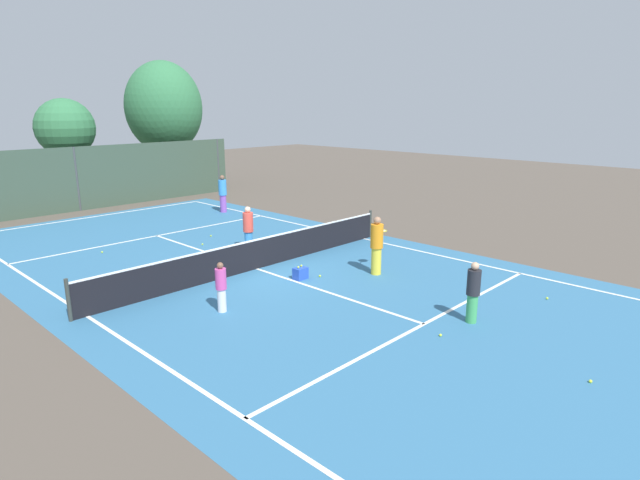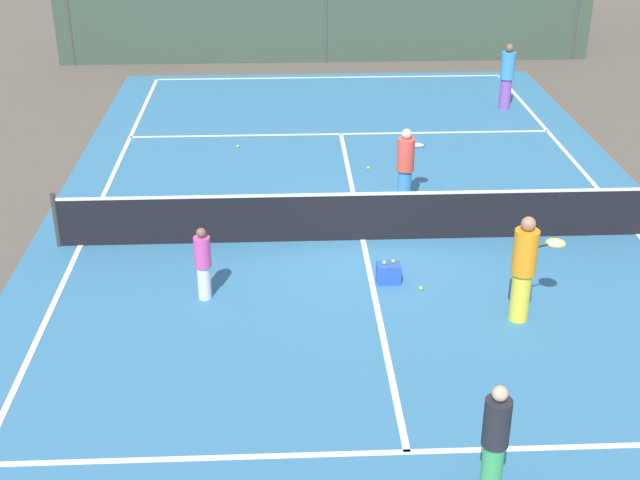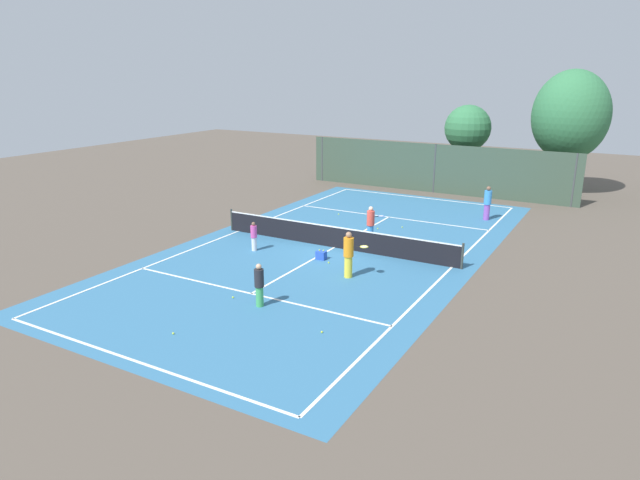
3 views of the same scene
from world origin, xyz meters
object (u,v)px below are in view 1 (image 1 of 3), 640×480
at_px(player_0, 248,229).
at_px(tennis_ball_4, 202,244).
at_px(tennis_ball_3, 440,335).
at_px(tennis_ball_5, 547,298).
at_px(tennis_ball_2, 211,236).
at_px(player_3, 473,292).
at_px(ball_crate, 300,273).
at_px(player_2, 223,193).
at_px(tennis_ball_1, 320,276).
at_px(player_4, 221,287).
at_px(tennis_ball_7, 102,252).
at_px(tennis_ball_6, 107,293).
at_px(player_1, 377,245).
at_px(tennis_ball_0, 591,381).

distance_m(player_0, tennis_ball_4, 2.36).
xyz_separation_m(tennis_ball_3, tennis_ball_5, (4.11, -0.85, 0.00)).
bearing_deg(tennis_ball_2, player_3, -92.63).
distance_m(ball_crate, tennis_ball_3, 5.34).
bearing_deg(player_2, player_3, -104.05).
distance_m(tennis_ball_3, tennis_ball_4, 10.91).
distance_m(tennis_ball_1, tennis_ball_3, 5.12).
relative_size(player_3, player_4, 1.16).
bearing_deg(player_3, player_4, 127.74).
relative_size(player_3, tennis_ball_7, 23.35).
xyz_separation_m(tennis_ball_1, tennis_ball_6, (-5.25, 3.31, 0.00)).
xyz_separation_m(player_1, player_4, (-5.22, 0.94, -0.27)).
height_order(ball_crate, tennis_ball_3, ball_crate).
bearing_deg(player_3, tennis_ball_3, 175.50).
bearing_deg(tennis_ball_0, player_1, 71.10).
xyz_separation_m(tennis_ball_5, tennis_ball_6, (-8.21, 9.15, 0.00)).
xyz_separation_m(player_2, tennis_ball_4, (-4.36, -4.66, -0.91)).
distance_m(player_2, tennis_ball_2, 5.15).
height_order(tennis_ball_0, tennis_ball_5, same).
bearing_deg(player_3, tennis_ball_2, 87.37).
relative_size(tennis_ball_3, tennis_ball_6, 1.00).
distance_m(ball_crate, tennis_ball_0, 8.50).
height_order(player_3, tennis_ball_6, player_3).
relative_size(player_1, tennis_ball_4, 28.03).
bearing_deg(tennis_ball_0, tennis_ball_1, 83.19).
distance_m(tennis_ball_6, tennis_ball_7, 4.59).
distance_m(ball_crate, tennis_ball_7, 7.84).
distance_m(player_0, ball_crate, 3.59).
relative_size(player_1, tennis_ball_3, 28.03).
height_order(player_0, tennis_ball_0, player_0).
xyz_separation_m(tennis_ball_0, tennis_ball_7, (-2.53, 15.74, 0.00)).
bearing_deg(tennis_ball_1, tennis_ball_5, -63.18).
bearing_deg(player_0, tennis_ball_5, -73.99).
height_order(player_0, player_2, player_2).
relative_size(tennis_ball_4, tennis_ball_7, 1.00).
bearing_deg(tennis_ball_5, tennis_ball_4, 105.78).
xyz_separation_m(player_1, tennis_ball_4, (-1.82, 6.95, -0.92)).
bearing_deg(tennis_ball_5, player_4, 139.58).
height_order(player_3, tennis_ball_5, player_3).
distance_m(player_0, player_1, 4.98).
bearing_deg(tennis_ball_2, tennis_ball_0, -96.13).
height_order(player_0, tennis_ball_5, player_0).
distance_m(player_2, ball_crate, 11.23).
bearing_deg(tennis_ball_2, tennis_ball_4, -138.34).
bearing_deg(player_0, player_3, -90.75).
bearing_deg(tennis_ball_2, tennis_ball_1, -95.30).
bearing_deg(tennis_ball_0, tennis_ball_6, 110.42).
bearing_deg(player_1, player_4, 169.79).
distance_m(player_0, player_2, 7.78).
bearing_deg(player_0, tennis_ball_2, 81.90).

